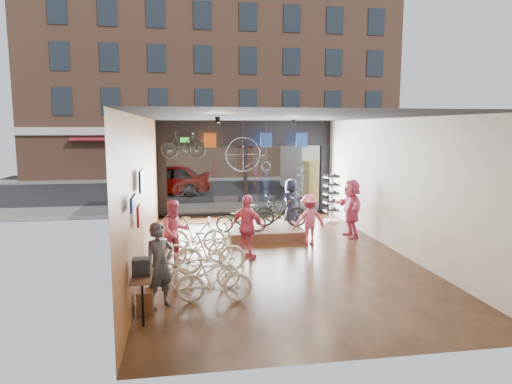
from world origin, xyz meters
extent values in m
cube|color=black|center=(0.00, 0.00, -0.02)|extent=(7.00, 12.00, 0.04)
cube|color=black|center=(0.00, 0.00, 3.82)|extent=(7.00, 12.00, 0.04)
cube|color=brown|center=(-3.52, 0.00, 1.90)|extent=(0.04, 12.00, 3.80)
cube|color=beige|center=(3.52, 0.00, 1.90)|extent=(0.04, 12.00, 3.80)
cube|color=beige|center=(0.00, -6.02, 1.90)|extent=(7.00, 0.04, 3.80)
cube|color=#198C26|center=(-2.40, 5.88, 3.05)|extent=(0.35, 0.06, 0.18)
cube|color=black|center=(0.00, 15.00, -0.01)|extent=(30.00, 18.00, 0.02)
cube|color=slate|center=(0.00, 7.20, 0.06)|extent=(30.00, 2.40, 0.12)
cube|color=slate|center=(0.00, 19.00, 0.06)|extent=(30.00, 2.00, 0.12)
cube|color=brown|center=(0.00, 21.50, 7.00)|extent=(26.00, 5.00, 14.00)
imported|color=gray|center=(-3.46, 12.00, 0.81)|extent=(4.74, 1.91, 1.61)
imported|color=beige|center=(-1.93, -3.30, 0.47)|extent=(1.58, 0.57, 0.93)
imported|color=beige|center=(-2.08, -2.52, 0.41)|extent=(1.57, 0.58, 0.82)
imported|color=beige|center=(-1.88, -1.41, 0.52)|extent=(1.77, 0.66, 1.04)
imported|color=beige|center=(-2.18, -0.61, 0.45)|extent=(1.77, 0.81, 0.90)
imported|color=beige|center=(-2.19, 0.50, 0.52)|extent=(1.78, 0.71, 1.04)
cube|color=#4A2C19|center=(0.09, 2.11, 0.15)|extent=(2.40, 1.80, 0.30)
imported|color=black|center=(-0.75, 1.59, 0.71)|extent=(1.61, 0.72, 0.82)
imported|color=black|center=(0.62, 2.12, 0.82)|extent=(1.77, 0.79, 1.03)
imported|color=black|center=(-0.04, 2.71, 0.76)|extent=(1.85, 1.17, 0.92)
imported|color=#3F3F44|center=(-3.00, -3.36, 0.85)|extent=(0.74, 0.68, 1.70)
imported|color=#CC4C72|center=(-2.74, -0.38, 0.83)|extent=(0.98, 0.88, 1.67)
imported|color=#CC4C72|center=(-0.81, -0.31, 0.87)|extent=(1.05, 1.00, 1.75)
imported|color=#CC4C72|center=(1.24, 0.89, 0.77)|extent=(1.05, 0.68, 1.54)
imported|color=#161C33|center=(1.31, 3.53, 0.85)|extent=(0.93, 0.71, 1.70)
imported|color=#CC4C72|center=(2.86, 1.65, 0.94)|extent=(0.61, 1.76, 1.88)
imported|color=black|center=(-2.48, 4.20, 2.93)|extent=(1.62, 0.59, 0.95)
cube|color=#CC5919|center=(-1.45, 5.20, 3.05)|extent=(0.45, 0.03, 0.55)
cube|color=#1E3F99|center=(0.70, 5.20, 3.05)|extent=(0.45, 0.03, 0.55)
cube|color=#1E3F99|center=(2.12, 5.20, 3.05)|extent=(0.45, 0.03, 0.55)
camera|label=1|loc=(-2.51, -12.20, 3.52)|focal=32.00mm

